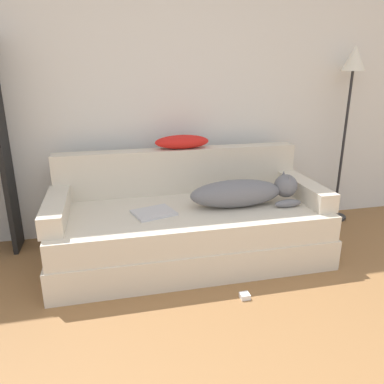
% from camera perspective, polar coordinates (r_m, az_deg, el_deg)
% --- Properties ---
extents(wall_back, '(8.00, 0.06, 2.70)m').
position_cam_1_polar(wall_back, '(3.28, -3.10, 17.26)').
color(wall_back, silver).
rests_on(wall_back, ground_plane).
extents(couch, '(2.04, 0.92, 0.42)m').
position_cam_1_polar(couch, '(2.90, -0.43, -6.22)').
color(couch, beige).
rests_on(couch, ground_plane).
extents(couch_backrest, '(2.00, 0.15, 0.37)m').
position_cam_1_polar(couch_backrest, '(3.12, -2.02, 3.31)').
color(couch_backrest, beige).
rests_on(couch_backrest, couch).
extents(couch_arm_left, '(0.15, 0.73, 0.14)m').
position_cam_1_polar(couch_arm_left, '(2.75, -20.01, -2.43)').
color(couch_arm_left, beige).
rests_on(couch_arm_left, couch).
extents(couch_arm_right, '(0.15, 0.73, 0.14)m').
position_cam_1_polar(couch_arm_right, '(3.13, 16.74, 0.36)').
color(couch_arm_right, beige).
rests_on(couch_arm_right, couch).
extents(dog, '(0.84, 0.26, 0.24)m').
position_cam_1_polar(dog, '(2.84, 8.01, -0.05)').
color(dog, slate).
rests_on(dog, couch).
extents(laptop, '(0.33, 0.30, 0.02)m').
position_cam_1_polar(laptop, '(2.70, -5.86, -3.15)').
color(laptop, '#B7B7BC').
rests_on(laptop, couch).
extents(throw_pillow, '(0.45, 0.19, 0.11)m').
position_cam_1_polar(throw_pillow, '(3.08, -1.53, 7.66)').
color(throw_pillow, red).
rests_on(throw_pillow, couch_backrest).
extents(floor_lamp, '(0.22, 0.22, 1.60)m').
position_cam_1_polar(floor_lamp, '(3.72, 23.09, 14.94)').
color(floor_lamp, '#232326').
rests_on(floor_lamp, ground_plane).
extents(power_adapter, '(0.06, 0.06, 0.03)m').
position_cam_1_polar(power_adapter, '(2.53, 8.04, -15.40)').
color(power_adapter, white).
rests_on(power_adapter, ground_plane).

